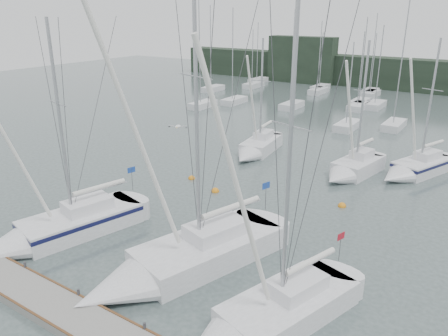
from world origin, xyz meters
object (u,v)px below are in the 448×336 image
(buoy_a, at_px, (215,192))
(buoy_b, at_px, (342,206))
(sailboat_near_left, at_px, (50,232))
(sailboat_mid_b, at_px, (255,149))
(sailboat_mid_c, at_px, (350,170))
(sailboat_mid_d, at_px, (413,169))
(sailboat_near_center, at_px, (168,266))
(buoy_c, at_px, (192,179))
(sailboat_near_right, at_px, (256,325))

(buoy_a, distance_m, buoy_b, 8.92)
(sailboat_near_left, relative_size, sailboat_mid_b, 1.20)
(sailboat_mid_c, bearing_deg, sailboat_near_left, -108.56)
(sailboat_mid_b, height_order, sailboat_mid_c, sailboat_mid_c)
(buoy_b, bearing_deg, sailboat_mid_d, 72.76)
(buoy_a, bearing_deg, sailboat_near_center, -67.50)
(sailboat_near_center, xyz_separation_m, sailboat_mid_d, (7.03, 21.31, -0.04))
(sailboat_near_center, distance_m, sailboat_mid_d, 22.43)
(sailboat_near_left, height_order, sailboat_mid_d, sailboat_near_left)
(sailboat_near_center, relative_size, buoy_c, 31.09)
(sailboat_mid_c, height_order, buoy_a, sailboat_mid_c)
(sailboat_near_right, height_order, buoy_b, sailboat_near_right)
(sailboat_near_center, distance_m, sailboat_mid_c, 18.58)
(buoy_a, bearing_deg, sailboat_mid_d, 45.08)
(sailboat_mid_b, height_order, buoy_b, sailboat_mid_b)
(buoy_b, height_order, buoy_c, buoy_b)
(buoy_c, bearing_deg, buoy_a, -20.11)
(sailboat_near_left, xyz_separation_m, sailboat_near_center, (7.85, 0.99, 0.00))
(sailboat_near_left, distance_m, sailboat_mid_b, 20.19)
(sailboat_mid_b, xyz_separation_m, buoy_c, (-1.18, -7.95, -0.53))
(sailboat_near_left, height_order, buoy_a, sailboat_near_left)
(sailboat_near_center, bearing_deg, sailboat_mid_b, 124.66)
(buoy_b, xyz_separation_m, buoy_c, (-11.50, -1.53, 0.00))
(sailboat_mid_d, distance_m, buoy_b, 9.03)
(sailboat_mid_c, bearing_deg, buoy_c, -133.99)
(sailboat_near_center, relative_size, sailboat_mid_b, 1.50)
(sailboat_mid_d, bearing_deg, sailboat_near_center, -86.70)
(sailboat_near_right, relative_size, sailboat_mid_c, 1.30)
(sailboat_mid_b, bearing_deg, buoy_a, -85.55)
(sailboat_mid_d, bearing_deg, buoy_b, -85.68)
(sailboat_near_right, distance_m, sailboat_mid_b, 23.44)
(sailboat_near_right, distance_m, buoy_b, 14.01)
(sailboat_near_left, distance_m, buoy_b, 18.34)
(sailboat_mid_c, height_order, buoy_b, sailboat_mid_c)
(sailboat_mid_c, distance_m, buoy_b, 5.84)
(sailboat_near_center, relative_size, sailboat_near_right, 1.14)
(sailboat_near_left, height_order, buoy_b, sailboat_near_left)
(sailboat_mid_b, bearing_deg, sailboat_mid_d, 2.76)
(sailboat_near_left, xyz_separation_m, buoy_c, (0.70, 12.15, -0.58))
(sailboat_mid_c, relative_size, buoy_b, 20.02)
(sailboat_near_right, bearing_deg, sailboat_near_left, -163.50)
(sailboat_near_left, distance_m, sailboat_mid_d, 26.80)
(sailboat_near_center, xyz_separation_m, buoy_b, (4.36, 12.69, -0.59))
(sailboat_mid_b, height_order, buoy_c, sailboat_mid_b)
(sailboat_near_center, height_order, sailboat_mid_c, sailboat_near_center)
(sailboat_mid_c, height_order, sailboat_mid_d, sailboat_mid_d)
(buoy_a, bearing_deg, sailboat_near_left, -108.38)
(sailboat_near_left, distance_m, sailboat_mid_c, 22.16)
(buoy_a, bearing_deg, sailboat_mid_c, 49.10)
(sailboat_near_left, bearing_deg, buoy_b, 62.60)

